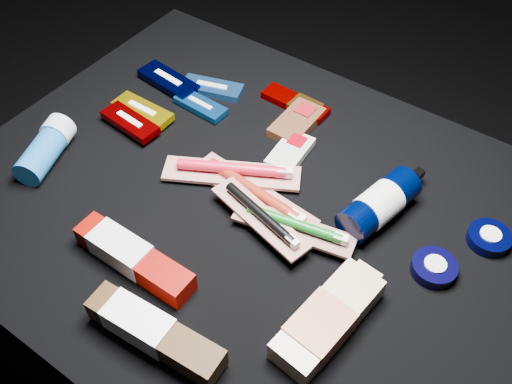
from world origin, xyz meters
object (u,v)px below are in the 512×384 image
Objects in this scene: bodywash_bottle at (327,321)px; deodorant_stick at (46,149)px; toothpaste_carton_red at (130,255)px; lotion_bottle at (379,204)px.

bodywash_bottle is 0.58m from deodorant_stick.
lotion_bottle is at bearing 48.50° from toothpaste_carton_red.
toothpaste_carton_red is at bearing -119.62° from lotion_bottle.
toothpaste_carton_red is (-0.27, -0.30, -0.01)m from lotion_bottle.
deodorant_stick is (-0.58, 0.00, 0.01)m from bodywash_bottle.
lotion_bottle reaches higher than deodorant_stick.
lotion_bottle is 0.59m from deodorant_stick.
bodywash_bottle is at bearing -20.33° from deodorant_stick.
deodorant_stick is at bearing -145.92° from lotion_bottle.
toothpaste_carton_red is (0.28, -0.08, -0.01)m from deodorant_stick.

